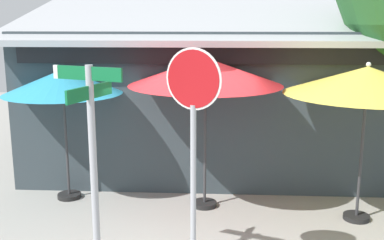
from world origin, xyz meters
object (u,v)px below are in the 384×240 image
street_sign_post (93,154)px  patio_umbrella_teal_left (63,83)px  stop_sign (193,128)px  patio_umbrella_crimson_center (205,72)px  patio_umbrella_mustard_right (367,81)px

street_sign_post → patio_umbrella_teal_left: street_sign_post is taller
stop_sign → patio_umbrella_crimson_center: size_ratio=1.09×
street_sign_post → patio_umbrella_crimson_center: bearing=64.4°
stop_sign → patio_umbrella_mustard_right: size_ratio=1.13×
street_sign_post → patio_umbrella_crimson_center: size_ratio=1.02×
street_sign_post → patio_umbrella_teal_left: 3.22m
patio_umbrella_teal_left → patio_umbrella_crimson_center: bearing=-5.6°
stop_sign → patio_umbrella_teal_left: bearing=131.5°
patio_umbrella_crimson_center → patio_umbrella_mustard_right: (2.59, -0.42, -0.08)m
street_sign_post → patio_umbrella_crimson_center: street_sign_post is taller
patio_umbrella_teal_left → patio_umbrella_crimson_center: (2.58, -0.25, 0.23)m
stop_sign → patio_umbrella_crimson_center: bearing=88.6°
stop_sign → patio_umbrella_crimson_center: stop_sign is taller
street_sign_post → stop_sign: (1.21, 0.05, 0.33)m
patio_umbrella_teal_left → patio_umbrella_crimson_center: size_ratio=0.91×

